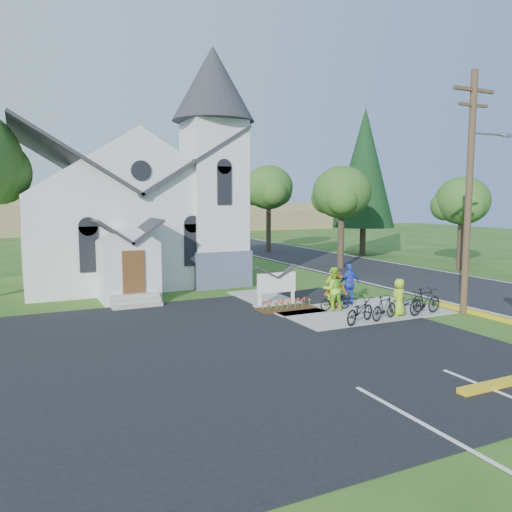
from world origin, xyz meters
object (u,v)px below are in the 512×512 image
cyclist_0 (332,288)px  bike_2 (360,310)px  bike_4 (407,303)px  cyclist_1 (333,289)px  bike_1 (384,308)px  cyclist_4 (399,297)px  bike_3 (425,301)px  bike_0 (335,301)px  church_sign (277,283)px  cyclist_2 (350,284)px  utility_pole (470,184)px  cyclist_3 (336,290)px

cyclist_0 → bike_2: (-0.65, -2.84, -0.37)m
bike_2 → bike_4: bearing=-102.1°
cyclist_1 → bike_1: (0.91, -2.26, -0.45)m
cyclist_0 → cyclist_4: size_ratio=1.12×
bike_3 → cyclist_1: bearing=45.8°
bike_0 → bike_2: (-0.46, -2.31, 0.09)m
church_sign → cyclist_2: size_ratio=1.17×
utility_pole → cyclist_4: utility_pole is taller
cyclist_4 → bike_0: bearing=-61.2°
utility_pole → bike_1: bearing=175.8°
church_sign → bike_3: 6.39m
utility_pole → cyclist_4: 5.55m
bike_1 → utility_pole: bearing=-110.9°
utility_pole → bike_0: bearing=151.5°
cyclist_1 → cyclist_2: 1.51m
cyclist_4 → bike_2: bearing=-4.3°
bike_2 → bike_3: bike_3 is taller
utility_pole → cyclist_0: bearing=145.8°
bike_2 → cyclist_4: cyclist_4 is taller
cyclist_0 → cyclist_4: bearing=127.8°
bike_1 → bike_2: bike_2 is taller
cyclist_2 → cyclist_3: size_ratio=1.17×
bike_4 → cyclist_4: bearing=124.4°
bike_4 → bike_3: bearing=-130.6°
bike_2 → cyclist_0: bearing=-36.3°
cyclist_0 → bike_3: 3.91m
cyclist_3 → cyclist_4: (1.44, -2.39, -0.03)m
church_sign → bike_4: bearing=-42.5°
bike_2 → cyclist_3: (0.76, 2.68, 0.31)m
cyclist_0 → bike_1: (0.55, -2.84, -0.37)m
cyclist_0 → bike_4: size_ratio=1.05×
cyclist_4 → bike_4: 0.81m
cyclist_3 → church_sign: bearing=-19.5°
utility_pole → cyclist_3: size_ratio=6.26×
church_sign → utility_pole: bearing=-35.6°
bike_4 → bike_1: bearing=120.7°
church_sign → utility_pole: 9.18m
bike_0 → cyclist_1: size_ratio=0.81×
cyclist_3 → cyclist_2: bearing=-144.2°
bike_0 → bike_3: bike_3 is taller
utility_pole → cyclist_2: (-3.63, 3.22, -4.42)m
bike_0 → cyclist_2: size_ratio=0.81×
cyclist_1 → cyclist_4: size_ratio=1.23×
church_sign → utility_pole: utility_pole is taller
cyclist_4 → utility_pole: bearing=157.3°
cyclist_1 → bike_4: (2.59, -1.68, -0.51)m
cyclist_2 → cyclist_0: bearing=4.9°
cyclist_1 → bike_1: bearing=122.8°
cyclist_0 → cyclist_1: (-0.36, -0.58, 0.08)m
cyclist_1 → cyclist_0: bearing=-111.1°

